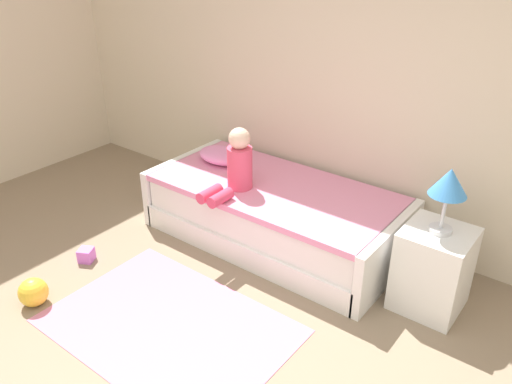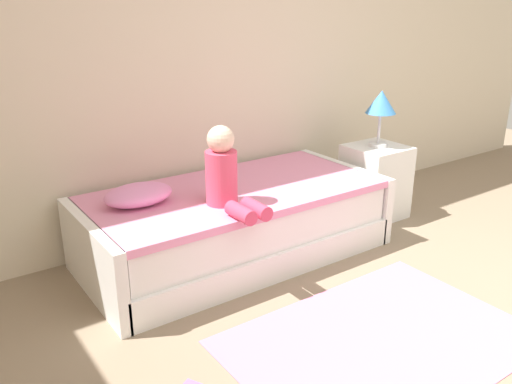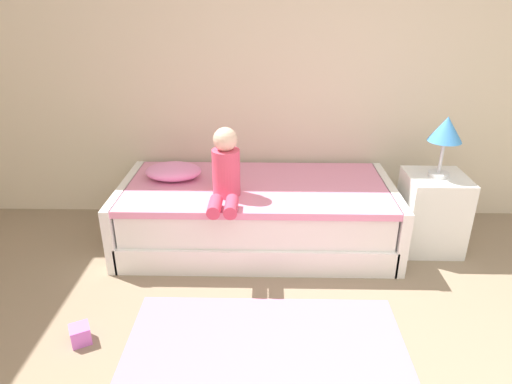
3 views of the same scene
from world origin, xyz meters
The scene contains 9 objects.
wall_rear centered at (0.00, 2.60, 1.45)m, with size 7.20×0.10×2.90m, color beige.
bed centered at (-0.69, 2.00, 0.25)m, with size 2.11×1.00×0.50m.
nightstand centered at (0.66, 1.96, 0.30)m, with size 0.44×0.44×0.60m, color white.
table_lamp centered at (0.66, 1.96, 0.94)m, with size 0.24×0.24×0.45m.
child_figure centered at (-0.90, 1.77, 0.70)m, with size 0.20×0.51×0.50m.
pillow centered at (-1.35, 2.10, 0.56)m, with size 0.44×0.30×0.13m, color #EA8CC6.
toy_ball centered at (-1.52, 0.29, 0.10)m, with size 0.20×0.20×0.20m, color yellow.
area_rug centered at (-0.62, 0.70, 0.00)m, with size 1.60×1.10×0.01m, color pink.
toy_block centered at (-1.68, 0.83, 0.05)m, with size 0.11×0.11×0.11m, color #CC66D8.
Camera 1 is at (1.45, -1.04, 2.37)m, focal length 36.26 mm.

